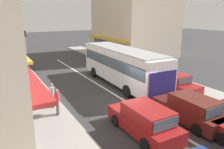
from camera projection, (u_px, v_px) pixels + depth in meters
name	position (u px, v px, depth m)	size (l,w,h in m)	color
ground_plane	(132.00, 105.00, 15.06)	(140.00, 140.00, 0.00)	#353538
lane_centre_line	(105.00, 89.00, 18.40)	(0.20, 28.00, 0.01)	silver
sidewalk_left	(15.00, 95.00, 16.81)	(5.20, 44.00, 0.14)	#A39E96
kerb_right	(148.00, 73.00, 23.03)	(2.80, 44.00, 0.12)	#A39E96
building_right_far	(133.00, 21.00, 32.89)	(9.71, 11.54, 10.18)	beige
city_bus	(122.00, 64.00, 19.06)	(3.02, 10.94, 3.23)	silver
wagon_adjacent_lane_trail	(144.00, 120.00, 11.30)	(1.96, 4.51, 1.58)	maroon
wagon_adjacent_lane_lead	(190.00, 110.00, 12.58)	(1.97, 4.52, 1.58)	#561E19
parked_sedan_kerb_second	(175.00, 84.00, 17.52)	(1.92, 4.21, 1.47)	maroon
traffic_light_downstreet	(25.00, 42.00, 25.92)	(0.32, 0.24, 4.20)	gray
pedestrian_with_handbag_near	(57.00, 100.00, 13.10)	(0.45, 0.63, 1.63)	#4C4742
pedestrian_browsing_midblock	(52.00, 94.00, 14.19)	(0.25, 0.57, 1.63)	#4C4742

